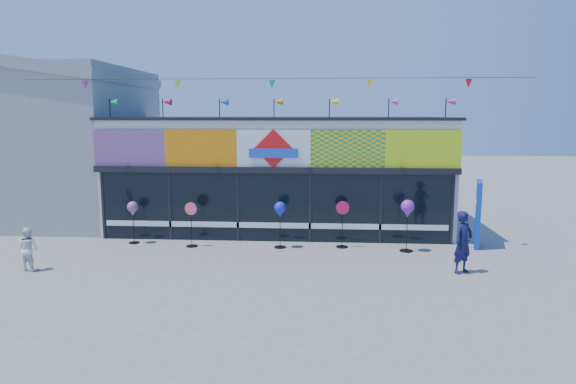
# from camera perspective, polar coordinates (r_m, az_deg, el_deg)

# --- Properties ---
(ground) EXTENTS (80.00, 80.00, 0.00)m
(ground) POSITION_cam_1_polar(r_m,az_deg,el_deg) (13.96, -2.94, -8.90)
(ground) COLOR slate
(ground) RESTS_ON ground
(kite_shop) EXTENTS (16.00, 5.70, 5.31)m
(kite_shop) POSITION_cam_1_polar(r_m,az_deg,el_deg) (19.34, -0.89, 2.24)
(kite_shop) COLOR white
(kite_shop) RESTS_ON ground
(neighbour_building) EXTENTS (8.18, 7.20, 6.87)m
(neighbour_building) POSITION_cam_1_polar(r_m,az_deg,el_deg) (23.33, -26.05, 5.32)
(neighbour_building) COLOR #929597
(neighbour_building) RESTS_ON ground
(blue_sign) EXTENTS (0.43, 1.06, 2.10)m
(blue_sign) POSITION_cam_1_polar(r_m,az_deg,el_deg) (17.44, 20.36, -2.30)
(blue_sign) COLOR #0C3BB5
(blue_sign) RESTS_ON ground
(spinner_0) EXTENTS (0.35, 0.35, 1.39)m
(spinner_0) POSITION_cam_1_polar(r_m,az_deg,el_deg) (17.48, -16.87, -1.91)
(spinner_0) COLOR black
(spinner_0) RESTS_ON ground
(spinner_1) EXTENTS (0.40, 0.37, 1.44)m
(spinner_1) POSITION_cam_1_polar(r_m,az_deg,el_deg) (16.66, -10.70, -3.44)
(spinner_1) COLOR black
(spinner_1) RESTS_ON ground
(spinner_2) EXTENTS (0.38, 0.38, 1.48)m
(spinner_2) POSITION_cam_1_polar(r_m,az_deg,el_deg) (16.15, -0.89, -2.12)
(spinner_2) COLOR black
(spinner_2) RESTS_ON ground
(spinner_3) EXTENTS (0.42, 0.38, 1.49)m
(spinner_3) POSITION_cam_1_polar(r_m,az_deg,el_deg) (16.37, 6.06, -3.45)
(spinner_3) COLOR black
(spinner_3) RESTS_ON ground
(spinner_4) EXTENTS (0.41, 0.41, 1.62)m
(spinner_4) POSITION_cam_1_polar(r_m,az_deg,el_deg) (16.12, 13.15, -1.98)
(spinner_4) COLOR black
(spinner_4) RESTS_ON ground
(adult_man) EXTENTS (0.73, 0.69, 1.68)m
(adult_man) POSITION_cam_1_polar(r_m,az_deg,el_deg) (14.46, 18.89, -5.30)
(adult_man) COLOR #13133D
(adult_man) RESTS_ON ground
(child) EXTENTS (0.64, 0.47, 1.19)m
(child) POSITION_cam_1_polar(r_m,az_deg,el_deg) (15.64, -26.89, -5.66)
(child) COLOR white
(child) RESTS_ON ground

